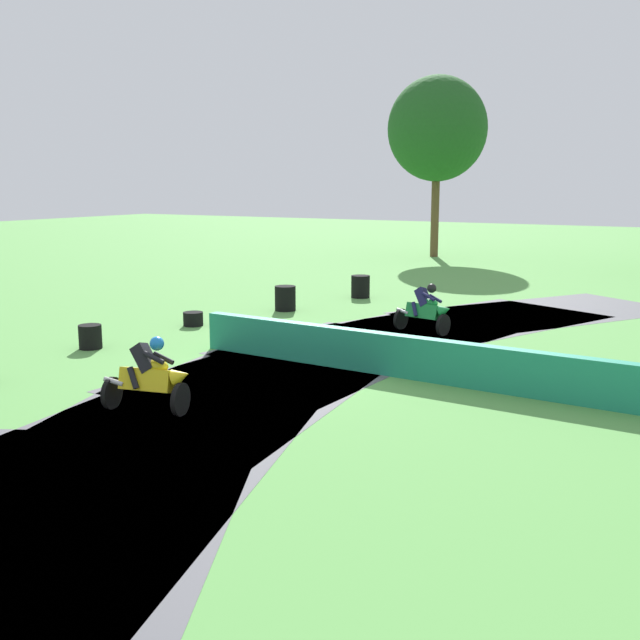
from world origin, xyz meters
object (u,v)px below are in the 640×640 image
(motorcycle_chase_yellow, at_px, (151,376))
(tire_stack_mid_a, at_px, (285,298))
(tire_stack_far, at_px, (90,337))
(tire_stack_near, at_px, (360,287))
(motorcycle_lead_green, at_px, (426,309))
(tire_stack_mid_b, at_px, (193,319))

(motorcycle_chase_yellow, relative_size, tire_stack_mid_a, 2.10)
(tire_stack_far, bearing_deg, tire_stack_near, 78.97)
(motorcycle_lead_green, bearing_deg, tire_stack_mid_b, -158.82)
(motorcycle_lead_green, bearing_deg, tire_stack_mid_a, 168.15)
(motorcycle_lead_green, bearing_deg, tire_stack_far, -137.12)
(tire_stack_mid_a, relative_size, tire_stack_mid_b, 1.39)
(tire_stack_mid_a, bearing_deg, tire_stack_far, -99.78)
(tire_stack_near, height_order, tire_stack_mid_a, same)
(tire_stack_near, relative_size, tire_stack_mid_a, 1.00)
(tire_stack_mid_b, bearing_deg, tire_stack_mid_a, 75.14)
(motorcycle_lead_green, relative_size, tire_stack_far, 2.86)
(motorcycle_lead_green, xyz_separation_m, motorcycle_chase_yellow, (-1.62, -9.24, 0.00))
(motorcycle_lead_green, relative_size, tire_stack_near, 2.14)
(motorcycle_chase_yellow, height_order, tire_stack_mid_a, motorcycle_chase_yellow)
(tire_stack_far, bearing_deg, motorcycle_chase_yellow, -33.07)
(motorcycle_lead_green, height_order, motorcycle_chase_yellow, motorcycle_chase_yellow)
(motorcycle_lead_green, distance_m, tire_stack_mid_a, 5.40)
(tire_stack_near, relative_size, tire_stack_far, 1.33)
(tire_stack_mid_b, bearing_deg, motorcycle_lead_green, 21.18)
(motorcycle_lead_green, xyz_separation_m, tire_stack_far, (-6.52, -6.05, -0.34))
(motorcycle_chase_yellow, height_order, tire_stack_mid_b, motorcycle_chase_yellow)
(tire_stack_mid_b, bearing_deg, tire_stack_near, 75.87)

